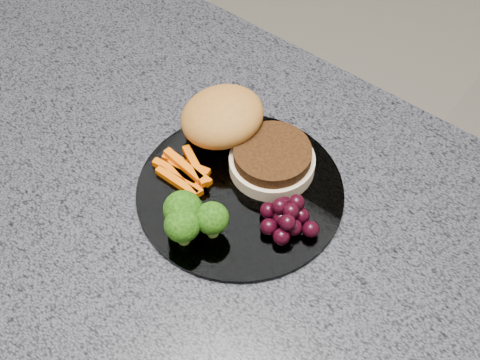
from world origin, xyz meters
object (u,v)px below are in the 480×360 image
object	(u,v)px
burger	(239,134)
grape_bunch	(287,218)
plate	(240,191)
island_cabinet	(196,334)

from	to	relation	value
burger	grape_bunch	bearing A→B (deg)	-35.58
plate	grape_bunch	world-z (taller)	grape_bunch
island_cabinet	grape_bunch	world-z (taller)	grape_bunch
island_cabinet	burger	size ratio (longest dim) A/B	5.77
grape_bunch	plate	bearing A→B (deg)	174.74
island_cabinet	burger	distance (m)	0.51
island_cabinet	grape_bunch	xyz separation A→B (m)	(0.16, 0.02, 0.49)
plate	island_cabinet	bearing A→B (deg)	-158.92
island_cabinet	burger	xyz separation A→B (m)	(0.03, 0.09, 0.50)
island_cabinet	plate	xyz separation A→B (m)	(0.08, 0.03, 0.47)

